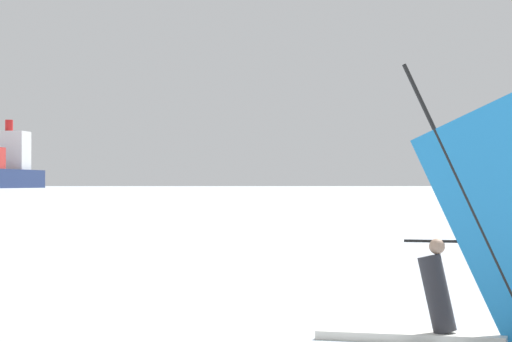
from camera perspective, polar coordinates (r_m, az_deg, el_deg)
windsurfer at (r=15.38m, az=11.10°, el=-4.94°), size 4.41×0.91×4.09m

